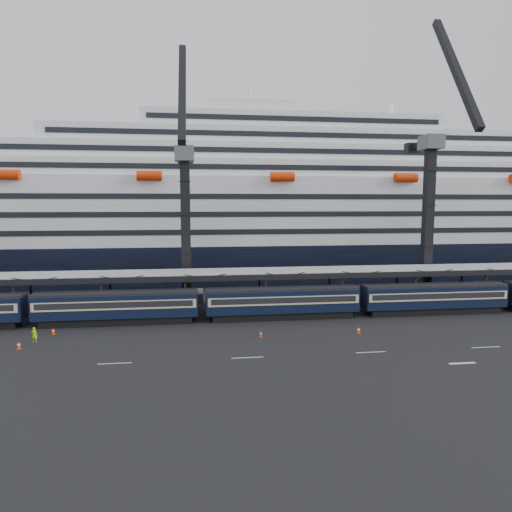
% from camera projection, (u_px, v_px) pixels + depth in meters
% --- Properties ---
extents(ground, '(260.00, 260.00, 0.00)m').
position_uv_depth(ground, '(375.00, 339.00, 48.16)').
color(ground, black).
rests_on(ground, ground).
extents(lane_markings, '(111.00, 4.27, 0.02)m').
position_uv_depth(lane_markings, '(476.00, 352.00, 44.06)').
color(lane_markings, beige).
rests_on(lane_markings, ground).
extents(train, '(133.05, 3.00, 4.05)m').
position_uv_depth(train, '(309.00, 300.00, 57.17)').
color(train, black).
rests_on(train, ground).
extents(canopy, '(130.00, 6.25, 5.53)m').
position_uv_depth(canopy, '(336.00, 271.00, 61.36)').
color(canopy, '#9C9FA4').
rests_on(canopy, ground).
extents(cruise_ship, '(214.09, 28.84, 34.00)m').
position_uv_depth(cruise_ship, '(283.00, 213.00, 91.93)').
color(cruise_ship, black).
rests_on(cruise_ship, ground).
extents(crane_dark_near, '(4.50, 17.75, 35.08)m').
position_uv_depth(crane_dark_near, '(186.00, 221.00, 62.55)').
color(crane_dark_near, '#4E5156').
rests_on(crane_dark_near, ground).
extents(crane_dark_mid, '(4.50, 18.24, 39.64)m').
position_uv_depth(crane_dark_mid, '(430.00, 210.00, 65.90)').
color(crane_dark_mid, '#4E5156').
rests_on(crane_dark_mid, ground).
extents(worker, '(0.63, 0.45, 1.62)m').
position_uv_depth(worker, '(34.00, 335.00, 46.98)').
color(worker, '#C3E10B').
rests_on(worker, ground).
extents(traffic_cone_a, '(0.39, 0.39, 0.78)m').
position_uv_depth(traffic_cone_a, '(53.00, 331.00, 49.95)').
color(traffic_cone_a, '#F23107').
rests_on(traffic_cone_a, ground).
extents(traffic_cone_b, '(0.42, 0.42, 0.84)m').
position_uv_depth(traffic_cone_b, '(19.00, 345.00, 44.92)').
color(traffic_cone_b, '#F23107').
rests_on(traffic_cone_b, ground).
extents(traffic_cone_c, '(0.36, 0.36, 0.73)m').
position_uv_depth(traffic_cone_c, '(261.00, 334.00, 49.01)').
color(traffic_cone_c, '#F23107').
rests_on(traffic_cone_c, ground).
extents(traffic_cone_d, '(0.43, 0.43, 0.86)m').
position_uv_depth(traffic_cone_d, '(359.00, 330.00, 50.32)').
color(traffic_cone_d, '#F23107').
rests_on(traffic_cone_d, ground).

